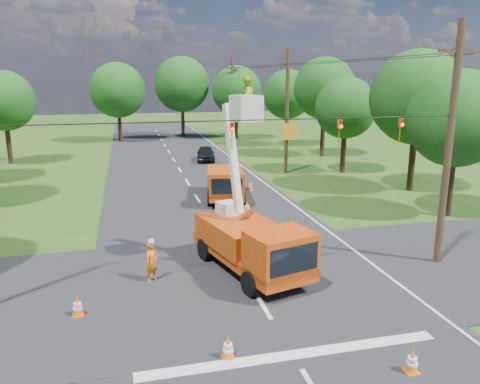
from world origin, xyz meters
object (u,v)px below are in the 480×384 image
object	(u,v)px
pole_right_mid	(287,111)
tree_far_a	(118,90)
pole_right_far	(232,99)
tree_right_c	(346,108)
distant_car	(206,154)
tree_right_a	(457,119)
traffic_cone_1	(412,361)
traffic_cone_2	(239,229)
second_truck	(226,182)
tree_right_b	(418,98)
tree_far_c	(237,91)
tree_far_b	(182,84)
traffic_cone_3	(247,207)
bucket_truck	(252,235)
traffic_cone_0	(228,348)
traffic_cone_4	(78,306)
tree_right_d	(325,88)
traffic_cone_6	(251,186)
tree_right_e	(287,94)
tree_left_f	(4,101)
ground_worker	(152,262)
pole_right_near	(449,145)

from	to	relation	value
pole_right_mid	tree_far_a	world-z (taller)	pole_right_mid
pole_right_far	tree_right_c	world-z (taller)	pole_right_far
distant_car	tree_right_a	bearing A→B (deg)	-54.72
traffic_cone_1	traffic_cone_2	xyz separation A→B (m)	(-1.89, 12.09, 0.00)
second_truck	traffic_cone_1	bearing A→B (deg)	-76.68
tree_right_b	tree_far_c	distance (m)	30.50
tree_far_b	traffic_cone_3	bearing A→B (deg)	-91.03
bucket_truck	distant_car	size ratio (longest dim) A/B	1.93
tree_right_a	tree_far_b	xyz separation A→B (m)	(-10.50, 39.00, 1.25)
traffic_cone_0	traffic_cone_4	size ratio (longest dim) A/B	1.00
traffic_cone_1	tree_right_a	distance (m)	17.36
tree_right_a	tree_right_d	world-z (taller)	tree_right_d
bucket_truck	traffic_cone_4	distance (m)	7.05
traffic_cone_2	tree_far_a	world-z (taller)	tree_far_a
bucket_truck	traffic_cone_6	world-z (taller)	bucket_truck
traffic_cone_0	tree_right_e	distance (m)	43.18
bucket_truck	pole_right_far	world-z (taller)	pole_right_far
bucket_truck	traffic_cone_3	distance (m)	8.63
pole_right_mid	tree_right_c	bearing A→B (deg)	-12.01
tree_left_f	traffic_cone_2	bearing A→B (deg)	-57.32
ground_worker	traffic_cone_6	size ratio (longest dim) A/B	2.28
tree_left_f	tree_right_a	world-z (taller)	tree_left_f
distant_car	tree_far_c	bearing A→B (deg)	74.96
second_truck	pole_right_near	distance (m)	14.79
pole_right_near	traffic_cone_2	bearing A→B (deg)	144.31
traffic_cone_2	tree_right_e	bearing A→B (deg)	66.58
traffic_cone_4	tree_far_a	xyz separation A→B (m)	(1.22, 44.27, 5.83)
ground_worker	tree_right_b	bearing A→B (deg)	-11.51
traffic_cone_0	tree_far_b	distance (m)	50.52
bucket_truck	tree_right_d	bearing A→B (deg)	46.03
traffic_cone_6	tree_far_c	xyz separation A→B (m)	(5.49, 27.48, 5.70)
tree_right_d	tree_right_e	world-z (taller)	tree_right_d
traffic_cone_6	ground_worker	bearing A→B (deg)	-119.29
traffic_cone_2	bucket_truck	bearing A→B (deg)	-97.34
tree_right_c	tree_left_f	bearing A→B (deg)	158.55
ground_worker	traffic_cone_2	world-z (taller)	ground_worker
traffic_cone_2	pole_right_near	world-z (taller)	pole_right_near
traffic_cone_2	pole_right_far	xyz separation A→B (m)	(7.52, 34.60, 4.75)
bucket_truck	tree_right_b	distance (m)	19.01
pole_right_mid	traffic_cone_6	bearing A→B (deg)	-129.34
traffic_cone_4	tree_right_e	distance (m)	41.79
pole_right_near	pole_right_far	xyz separation A→B (m)	(0.00, 40.00, 0.00)
traffic_cone_0	traffic_cone_3	distance (m)	14.62
tree_right_a	tree_far_a	world-z (taller)	tree_far_a
bucket_truck	tree_left_f	xyz separation A→B (m)	(-15.19, 29.18, 4.05)
tree_right_d	tree_far_a	world-z (taller)	tree_right_d
distant_car	pole_right_mid	distance (m)	9.98
second_truck	tree_right_c	size ratio (longest dim) A/B	0.78
tree_right_d	pole_right_mid	bearing A→B (deg)	-131.99
traffic_cone_0	tree_right_d	size ratio (longest dim) A/B	0.07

